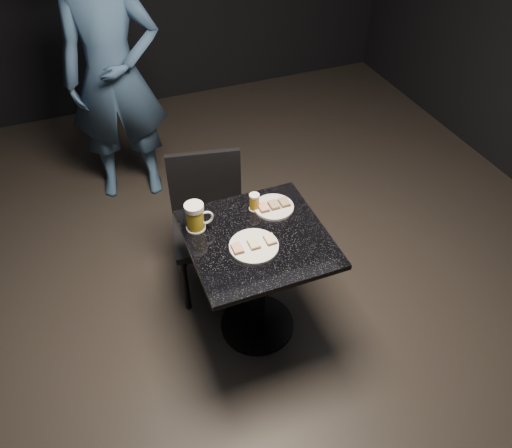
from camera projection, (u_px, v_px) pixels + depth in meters
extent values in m
plane|color=black|center=(257.00, 325.00, 3.04)|extent=(6.00, 6.00, 0.00)
cylinder|color=white|center=(254.00, 246.00, 2.47)|extent=(0.25, 0.25, 0.01)
cylinder|color=silver|center=(274.00, 207.00, 2.69)|extent=(0.22, 0.22, 0.01)
imported|color=navy|center=(114.00, 77.00, 3.42)|extent=(0.76, 0.57, 1.89)
cylinder|color=black|center=(257.00, 324.00, 3.03)|extent=(0.44, 0.44, 0.03)
cylinder|color=black|center=(257.00, 285.00, 2.79)|extent=(0.10, 0.10, 0.69)
cube|color=black|center=(257.00, 239.00, 2.54)|extent=(0.70, 0.70, 0.03)
cylinder|color=white|center=(196.00, 228.00, 2.58)|extent=(0.10, 0.10, 0.01)
cylinder|color=gold|center=(195.00, 218.00, 2.53)|extent=(0.09, 0.09, 0.12)
cylinder|color=white|center=(194.00, 207.00, 2.48)|extent=(0.10, 0.10, 0.03)
torus|color=white|center=(206.00, 218.00, 2.53)|extent=(0.08, 0.01, 0.08)
cylinder|color=white|center=(254.00, 208.00, 2.69)|extent=(0.06, 0.06, 0.01)
cylinder|color=#B9871E|center=(254.00, 202.00, 2.66)|extent=(0.05, 0.05, 0.08)
cylinder|color=white|center=(254.00, 195.00, 2.63)|extent=(0.06, 0.06, 0.01)
cube|color=black|center=(211.00, 232.00, 3.00)|extent=(0.51, 0.51, 0.04)
cylinder|color=black|center=(186.00, 285.00, 3.00)|extent=(0.03, 0.03, 0.43)
cylinder|color=black|center=(246.00, 277.00, 3.04)|extent=(0.03, 0.03, 0.43)
cylinder|color=black|center=(182.00, 242.00, 3.27)|extent=(0.03, 0.03, 0.43)
cylinder|color=black|center=(238.00, 236.00, 3.31)|extent=(0.03, 0.03, 0.43)
cube|color=black|center=(205.00, 183.00, 2.99)|extent=(0.43, 0.12, 0.44)
cube|color=#4C3521|center=(237.00, 249.00, 2.44)|extent=(0.05, 0.07, 0.01)
cube|color=tan|center=(237.00, 248.00, 2.43)|extent=(0.05, 0.07, 0.01)
cube|color=#4C3521|center=(254.00, 244.00, 2.46)|extent=(0.05, 0.07, 0.01)
cube|color=#D1D184|center=(254.00, 243.00, 2.46)|extent=(0.05, 0.07, 0.01)
cube|color=#4C3521|center=(270.00, 240.00, 2.49)|extent=(0.05, 0.07, 0.01)
cube|color=beige|center=(270.00, 239.00, 2.48)|extent=(0.05, 0.07, 0.01)
cube|color=#4C3521|center=(263.00, 208.00, 2.67)|extent=(0.05, 0.07, 0.01)
cube|color=tan|center=(263.00, 207.00, 2.66)|extent=(0.05, 0.07, 0.01)
cube|color=#4C3521|center=(274.00, 205.00, 2.69)|extent=(0.05, 0.07, 0.01)
cube|color=#8C7251|center=(274.00, 204.00, 2.68)|extent=(0.05, 0.07, 0.01)
cube|color=#4C3521|center=(284.00, 203.00, 2.70)|extent=(0.05, 0.07, 0.01)
cube|color=#8C7251|center=(284.00, 201.00, 2.70)|extent=(0.05, 0.07, 0.01)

